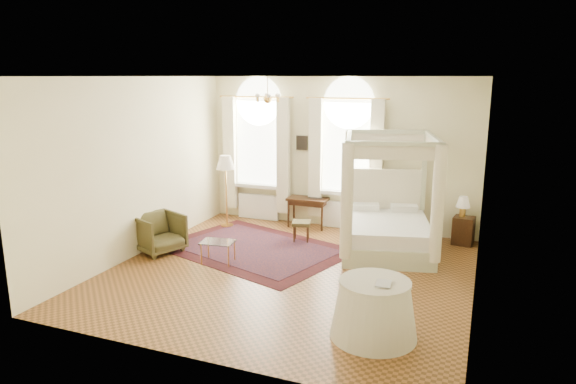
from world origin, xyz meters
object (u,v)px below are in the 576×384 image
at_px(coffee_table, 218,244).
at_px(floor_lamp, 226,166).
at_px(armchair, 159,233).
at_px(canopy_bed, 387,226).
at_px(side_table, 374,309).
at_px(writing_desk, 308,202).
at_px(stool, 301,225).
at_px(nightstand, 463,231).

bearing_deg(coffee_table, floor_lamp, 114.20).
bearing_deg(armchair, canopy_bed, -46.05).
relative_size(armchair, side_table, 0.73).
bearing_deg(armchair, writing_desk, -15.98).
bearing_deg(stool, writing_desk, 102.09).
bearing_deg(armchair, coffee_table, -72.07).
xyz_separation_m(canopy_bed, side_table, (0.47, -3.33, -0.13)).
height_order(armchair, floor_lamp, floor_lamp).
relative_size(canopy_bed, nightstand, 4.28).
height_order(writing_desk, floor_lamp, floor_lamp).
relative_size(nightstand, writing_desk, 0.63).
height_order(nightstand, side_table, side_table).
bearing_deg(coffee_table, writing_desk, 74.49).
bearing_deg(coffee_table, side_table, -27.21).
xyz_separation_m(stool, side_table, (2.22, -3.37, 0.03)).
xyz_separation_m(armchair, coffee_table, (1.34, -0.11, -0.01)).
bearing_deg(side_table, armchair, 158.85).
height_order(stool, side_table, side_table).
bearing_deg(side_table, canopy_bed, 98.07).
xyz_separation_m(canopy_bed, writing_desk, (-1.96, 1.04, 0.06)).
height_order(nightstand, floor_lamp, floor_lamp).
distance_m(canopy_bed, armchair, 4.35).
bearing_deg(coffee_table, canopy_bed, 31.86).
xyz_separation_m(nightstand, armchair, (-5.40, -2.62, 0.09)).
relative_size(nightstand, coffee_table, 0.88).
distance_m(coffee_table, side_table, 3.59).
relative_size(nightstand, floor_lamp, 0.35).
bearing_deg(floor_lamp, nightstand, 6.71).
bearing_deg(side_table, nightstand, 78.67).
bearing_deg(stool, canopy_bed, -1.24).
bearing_deg(side_table, writing_desk, 119.13).
height_order(canopy_bed, nightstand, canopy_bed).
height_order(stool, floor_lamp, floor_lamp).
distance_m(armchair, side_table, 4.85).
xyz_separation_m(coffee_table, side_table, (3.19, -1.64, 0.01)).
height_order(canopy_bed, side_table, canopy_bed).
height_order(nightstand, stool, nightstand).
height_order(armchair, side_table, side_table).
bearing_deg(canopy_bed, writing_desk, 152.12).
bearing_deg(armchair, stool, -32.30).
distance_m(writing_desk, coffee_table, 2.84).
distance_m(writing_desk, side_table, 5.00).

